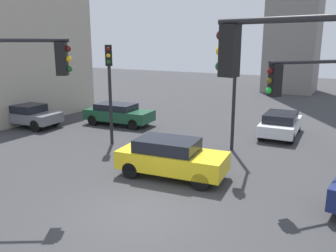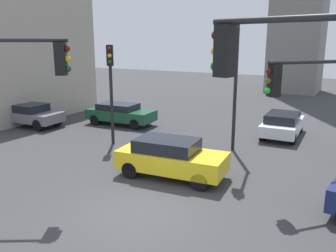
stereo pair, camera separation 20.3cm
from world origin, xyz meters
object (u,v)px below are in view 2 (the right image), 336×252
object	(u,v)px
car_1	(120,113)
car_2	(29,114)
traffic_light_3	(318,94)
traffic_light_4	(233,64)
car_4	(282,124)
traffic_light_2	(290,104)
traffic_light_0	(111,76)
car_6	(171,157)

from	to	relation	value
car_1	car_2	distance (m)	5.57
traffic_light_3	traffic_light_4	world-z (taller)	traffic_light_4
car_4	car_2	bearing A→B (deg)	108.09
traffic_light_3	traffic_light_4	size ratio (longest dim) A/B	0.80
traffic_light_2	traffic_light_3	xyz separation A→B (m)	(-0.28, 6.09, -0.63)
traffic_light_0	traffic_light_4	distance (m)	6.00
traffic_light_4	traffic_light_3	bearing A→B (deg)	50.71
traffic_light_3	traffic_light_0	bearing A→B (deg)	-54.51
traffic_light_0	car_6	world-z (taller)	traffic_light_0
car_2	car_6	size ratio (longest dim) A/B	0.99
car_1	car_2	world-z (taller)	car_2
traffic_light_0	traffic_light_3	bearing A→B (deg)	48.34
car_1	car_6	distance (m)	9.21
traffic_light_0	car_1	bearing A→B (deg)	176.97
car_1	car_6	bearing A→B (deg)	-45.09
traffic_light_0	car_1	size ratio (longest dim) A/B	1.13
traffic_light_2	car_2	bearing A→B (deg)	-13.65
traffic_light_3	car_2	world-z (taller)	traffic_light_3
car_1	traffic_light_3	bearing A→B (deg)	-25.95
traffic_light_4	car_1	bearing A→B (deg)	-119.41
traffic_light_0	car_4	bearing A→B (deg)	93.57
car_2	car_4	xyz separation A→B (m)	(14.02, 5.34, -0.05)
traffic_light_2	traffic_light_0	bearing A→B (deg)	-25.12
traffic_light_2	traffic_light_3	size ratio (longest dim) A/B	1.19
traffic_light_4	car_2	xyz separation A→B (m)	(-12.78, -0.47, -3.44)
car_2	traffic_light_3	bearing A→B (deg)	-10.31
traffic_light_2	car_4	xyz separation A→B (m)	(-2.75, 12.90, -3.33)
car_6	traffic_light_2	bearing A→B (deg)	-48.84
car_2	car_6	bearing A→B (deg)	-18.94
traffic_light_4	car_6	world-z (taller)	traffic_light_4
traffic_light_2	car_2	distance (m)	18.69
traffic_light_0	car_1	world-z (taller)	traffic_light_0
traffic_light_4	car_1	size ratio (longest dim) A/B	1.37
traffic_light_0	car_1	xyz separation A→B (m)	(-2.27, 3.55, -2.72)
car_4	traffic_light_3	bearing A→B (deg)	-162.83
traffic_light_2	car_1	world-z (taller)	traffic_light_2
traffic_light_0	traffic_light_3	size ratio (longest dim) A/B	1.03
traffic_light_0	car_1	distance (m)	5.02
traffic_light_2	car_1	distance (m)	16.49
car_4	car_6	bearing A→B (deg)	161.21
car_2	car_6	world-z (taller)	car_6
traffic_light_3	car_6	bearing A→B (deg)	-32.52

